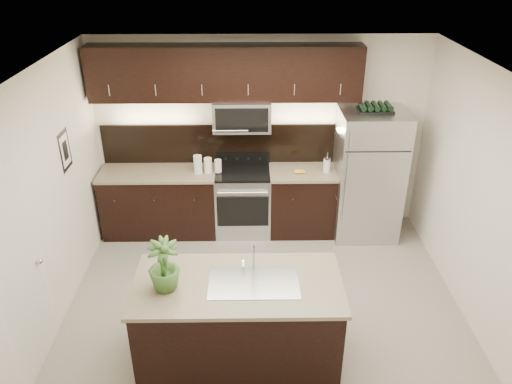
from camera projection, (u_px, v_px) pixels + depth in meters
ground at (264, 307)px, 5.75m from camera, size 4.50×4.50×0.00m
room_walls at (254, 176)px, 4.94m from camera, size 4.52×4.02×2.71m
counter_run at (228, 201)px, 7.03m from camera, size 3.51×0.65×0.94m
upper_fixtures at (228, 81)px, 6.39m from camera, size 3.49×0.40×1.66m
island at (239, 321)px, 4.85m from camera, size 1.96×0.96×0.94m
sink_faucet at (254, 281)px, 4.64m from camera, size 0.84×0.50×0.28m
refrigerator at (368, 175)px, 6.80m from camera, size 0.87×0.78×1.80m
wine_rack at (375, 108)px, 6.36m from camera, size 0.44×0.28×0.10m
plant at (164, 265)px, 4.46m from camera, size 0.34×0.34×0.51m
canisters at (206, 165)px, 6.72m from camera, size 0.37×0.13×0.25m
french_press at (327, 165)px, 6.74m from camera, size 0.10×0.10×0.28m
bananas at (296, 171)px, 6.74m from camera, size 0.16×0.13×0.05m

